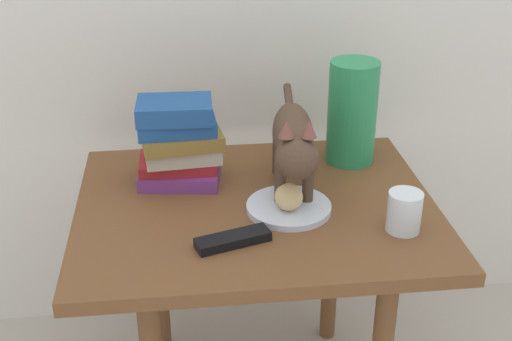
{
  "coord_description": "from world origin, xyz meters",
  "views": [
    {
      "loc": [
        -0.15,
        -1.29,
        1.31
      ],
      "look_at": [
        0.0,
        0.0,
        0.66
      ],
      "focal_mm": 47.84,
      "sensor_mm": 36.0,
      "label": 1
    }
  ],
  "objects_px": {
    "green_vase": "(352,112)",
    "cat": "(293,140)",
    "plate": "(289,207)",
    "candle_jar": "(404,214)",
    "tv_remote": "(233,239)",
    "bread_roll": "(289,197)",
    "book_stack": "(179,143)",
    "side_table": "(256,235)"
  },
  "relations": [
    {
      "from": "side_table",
      "to": "cat",
      "type": "xyz_separation_m",
      "value": [
        0.09,
        0.03,
        0.21
      ]
    },
    {
      "from": "bread_roll",
      "to": "side_table",
      "type": "bearing_deg",
      "value": 142.16
    },
    {
      "from": "bread_roll",
      "to": "tv_remote",
      "type": "xyz_separation_m",
      "value": [
        -0.13,
        -0.11,
        -0.03
      ]
    },
    {
      "from": "book_stack",
      "to": "side_table",
      "type": "bearing_deg",
      "value": -37.34
    },
    {
      "from": "green_vase",
      "to": "candle_jar",
      "type": "bearing_deg",
      "value": -84.98
    },
    {
      "from": "green_vase",
      "to": "side_table",
      "type": "bearing_deg",
      "value": -142.89
    },
    {
      "from": "tv_remote",
      "to": "plate",
      "type": "bearing_deg",
      "value": 25.06
    },
    {
      "from": "plate",
      "to": "green_vase",
      "type": "bearing_deg",
      "value": 50.84
    },
    {
      "from": "bread_roll",
      "to": "green_vase",
      "type": "relative_size",
      "value": 0.32
    },
    {
      "from": "plate",
      "to": "bread_roll",
      "type": "height_order",
      "value": "bread_roll"
    },
    {
      "from": "plate",
      "to": "candle_jar",
      "type": "height_order",
      "value": "candle_jar"
    },
    {
      "from": "book_stack",
      "to": "tv_remote",
      "type": "xyz_separation_m",
      "value": [
        0.1,
        -0.28,
        -0.09
      ]
    },
    {
      "from": "plate",
      "to": "cat",
      "type": "xyz_separation_m",
      "value": [
        0.02,
        0.07,
        0.13
      ]
    },
    {
      "from": "candle_jar",
      "to": "tv_remote",
      "type": "xyz_separation_m",
      "value": [
        -0.35,
        -0.01,
        -0.03
      ]
    },
    {
      "from": "side_table",
      "to": "tv_remote",
      "type": "xyz_separation_m",
      "value": [
        -0.06,
        -0.16,
        0.09
      ]
    },
    {
      "from": "cat",
      "to": "book_stack",
      "type": "bearing_deg",
      "value": 160.05
    },
    {
      "from": "book_stack",
      "to": "green_vase",
      "type": "relative_size",
      "value": 0.8
    },
    {
      "from": "side_table",
      "to": "tv_remote",
      "type": "height_order",
      "value": "tv_remote"
    },
    {
      "from": "book_stack",
      "to": "candle_jar",
      "type": "xyz_separation_m",
      "value": [
        0.45,
        -0.27,
        -0.06
      ]
    },
    {
      "from": "candle_jar",
      "to": "green_vase",
      "type": "bearing_deg",
      "value": 95.02
    },
    {
      "from": "bread_roll",
      "to": "cat",
      "type": "distance_m",
      "value": 0.13
    },
    {
      "from": "cat",
      "to": "green_vase",
      "type": "distance_m",
      "value": 0.23
    },
    {
      "from": "side_table",
      "to": "cat",
      "type": "height_order",
      "value": "cat"
    },
    {
      "from": "green_vase",
      "to": "cat",
      "type": "bearing_deg",
      "value": -136.77
    },
    {
      "from": "plate",
      "to": "cat",
      "type": "height_order",
      "value": "cat"
    },
    {
      "from": "plate",
      "to": "tv_remote",
      "type": "relative_size",
      "value": 1.22
    },
    {
      "from": "bread_roll",
      "to": "book_stack",
      "type": "xyz_separation_m",
      "value": [
        -0.23,
        0.17,
        0.06
      ]
    },
    {
      "from": "side_table",
      "to": "cat",
      "type": "relative_size",
      "value": 1.63
    },
    {
      "from": "cat",
      "to": "green_vase",
      "type": "height_order",
      "value": "green_vase"
    },
    {
      "from": "side_table",
      "to": "bread_roll",
      "type": "relative_size",
      "value": 9.76
    },
    {
      "from": "book_stack",
      "to": "candle_jar",
      "type": "distance_m",
      "value": 0.52
    },
    {
      "from": "side_table",
      "to": "bread_roll",
      "type": "distance_m",
      "value": 0.14
    },
    {
      "from": "cat",
      "to": "tv_remote",
      "type": "height_order",
      "value": "cat"
    },
    {
      "from": "book_stack",
      "to": "plate",
      "type": "bearing_deg",
      "value": -35.45
    },
    {
      "from": "book_stack",
      "to": "green_vase",
      "type": "xyz_separation_m",
      "value": [
        0.42,
        0.07,
        0.03
      ]
    },
    {
      "from": "bread_roll",
      "to": "green_vase",
      "type": "height_order",
      "value": "green_vase"
    },
    {
      "from": "green_vase",
      "to": "candle_jar",
      "type": "distance_m",
      "value": 0.35
    },
    {
      "from": "cat",
      "to": "book_stack",
      "type": "xyz_separation_m",
      "value": [
        -0.25,
        0.09,
        -0.03
      ]
    },
    {
      "from": "plate",
      "to": "cat",
      "type": "relative_size",
      "value": 0.38
    },
    {
      "from": "cat",
      "to": "candle_jar",
      "type": "relative_size",
      "value": 5.62
    },
    {
      "from": "plate",
      "to": "candle_jar",
      "type": "xyz_separation_m",
      "value": [
        0.22,
        -0.11,
        0.03
      ]
    },
    {
      "from": "plate",
      "to": "cat",
      "type": "bearing_deg",
      "value": 75.1
    }
  ]
}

